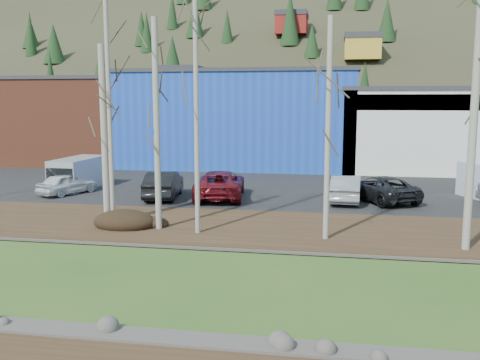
% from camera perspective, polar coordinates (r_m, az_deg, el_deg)
% --- Properties ---
extents(near_bank_rocks, '(80.00, 0.80, 0.50)m').
position_cam_1_polar(near_bank_rocks, '(13.34, -1.03, -17.19)').
color(near_bank_rocks, '#47423D').
rests_on(near_bank_rocks, ground).
extents(river, '(80.00, 8.00, 0.90)m').
position_cam_1_polar(river, '(17.07, 1.65, -11.29)').
color(river, black).
rests_on(river, ground).
extents(far_bank_rocks, '(80.00, 0.80, 0.46)m').
position_cam_1_polar(far_bank_rocks, '(20.94, 3.29, -7.52)').
color(far_bank_rocks, '#47423D').
rests_on(far_bank_rocks, ground).
extents(far_bank, '(80.00, 7.00, 0.15)m').
position_cam_1_polar(far_bank, '(24.00, 4.19, -5.25)').
color(far_bank, '#382616').
rests_on(far_bank, ground).
extents(parking_lot, '(80.00, 14.00, 0.14)m').
position_cam_1_polar(parking_lot, '(34.25, 5.97, -1.11)').
color(parking_lot, black).
rests_on(parking_lot, ground).
extents(building_brick, '(16.32, 12.24, 7.80)m').
position_cam_1_polar(building_brick, '(54.50, -19.01, 6.11)').
color(building_brick, brown).
rests_on(building_brick, ground).
extents(building_blue, '(20.40, 12.24, 8.30)m').
position_cam_1_polar(building_blue, '(48.44, 0.09, 6.62)').
color(building_blue, '#1943B0').
rests_on(building_blue, ground).
extents(building_white, '(18.36, 12.24, 6.80)m').
position_cam_1_polar(building_white, '(48.71, 21.53, 5.17)').
color(building_white, white).
rests_on(building_white, ground).
extents(hillside, '(160.00, 72.00, 35.00)m').
position_cam_1_polar(hillside, '(93.46, 8.81, 15.66)').
color(hillside, '#312E1C').
rests_on(hillside, ground).
extents(dirt_mound, '(2.83, 2.00, 0.56)m').
position_cam_1_polar(dirt_mound, '(24.61, -12.23, -4.23)').
color(dirt_mound, black).
rests_on(dirt_mound, far_bank).
extents(birch_0, '(0.21, 0.21, 10.36)m').
position_cam_1_polar(birch_0, '(24.87, -13.77, 7.25)').
color(birch_0, beige).
rests_on(birch_0, far_bank).
extents(birch_1, '(0.29, 0.29, 8.09)m').
position_cam_1_polar(birch_1, '(25.04, -14.29, 4.63)').
color(birch_1, beige).
rests_on(birch_1, far_bank).
extents(birch_2, '(0.20, 0.20, 11.16)m').
position_cam_1_polar(birch_2, '(22.41, -4.69, 8.37)').
color(birch_2, beige).
rests_on(birch_2, far_bank).
extents(birch_3, '(0.27, 0.27, 9.08)m').
position_cam_1_polar(birch_3, '(23.38, -8.88, 5.75)').
color(birch_3, beige).
rests_on(birch_3, far_bank).
extents(birch_4, '(0.23, 0.23, 8.88)m').
position_cam_1_polar(birch_4, '(21.68, 9.38, 5.26)').
color(birch_4, beige).
rests_on(birch_4, far_bank).
extents(birch_5, '(0.30, 0.30, 10.88)m').
position_cam_1_polar(birch_5, '(21.58, 23.75, 7.30)').
color(birch_5, beige).
rests_on(birch_5, far_bank).
extents(car_0, '(2.87, 4.07, 1.29)m').
position_cam_1_polar(car_0, '(33.89, -17.95, -0.36)').
color(car_0, white).
rests_on(car_0, parking_lot).
extents(car_1, '(2.33, 4.97, 1.58)m').
position_cam_1_polar(car_1, '(31.32, -8.15, -0.46)').
color(car_1, black).
rests_on(car_1, parking_lot).
extents(car_2, '(3.38, 6.06, 1.60)m').
position_cam_1_polar(car_2, '(30.99, -2.16, -0.45)').
color(car_2, maroon).
rests_on(car_2, parking_lot).
extents(car_3, '(1.82, 4.60, 1.49)m').
position_cam_1_polar(car_3, '(30.45, 11.23, -0.88)').
color(car_3, '#B3B4B6').
rests_on(car_3, parking_lot).
extents(car_4, '(4.53, 5.66, 1.43)m').
position_cam_1_polar(car_4, '(31.08, 14.75, -0.87)').
color(car_4, '#272629').
rests_on(car_4, parking_lot).
extents(van_grey, '(2.06, 4.57, 1.97)m').
position_cam_1_polar(van_grey, '(35.62, -17.00, 0.65)').
color(van_grey, '#B3B5B7').
rests_on(van_grey, parking_lot).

